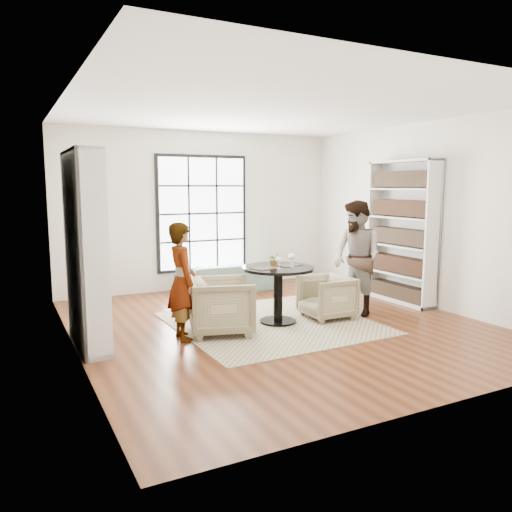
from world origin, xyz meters
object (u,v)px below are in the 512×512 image
armchair_right (326,297)px  pedestal_table (278,283)px  person_right (357,258)px  flower_centerpiece (274,260)px  person_left (182,281)px  sofa (225,277)px  armchair_left (222,306)px  wine_glass_right (292,257)px  wine_glass_left (279,260)px

armchair_right → pedestal_table: bearing=-95.7°
person_right → flower_centerpiece: (-1.36, 0.17, 0.04)m
person_left → person_right: (2.80, -0.00, 0.12)m
sofa → person_right: 2.78m
pedestal_table → armchair_left: pedestal_table is taller
person_left → flower_centerpiece: person_left is taller
flower_centerpiece → armchair_left: bearing=-169.1°
wine_glass_right → person_right: bearing=-1.1°
wine_glass_left → pedestal_table: bearing=63.0°
wine_glass_right → flower_centerpiece: size_ratio=0.99×
person_right → wine_glass_right: (-1.15, 0.02, 0.09)m
person_left → wine_glass_left: (1.39, -0.07, 0.19)m
sofa → armchair_left: (-1.13, -2.47, 0.12)m
person_right → wine_glass_left: size_ratio=10.26×
wine_glass_right → flower_centerpiece: bearing=144.4°
flower_centerpiece → pedestal_table: bearing=-64.1°
armchair_left → wine_glass_left: 1.02m
pedestal_table → armchair_right: bearing=-7.6°
person_left → armchair_right: bearing=-87.7°
person_left → person_right: 2.81m
pedestal_table → wine_glass_right: 0.42m
wine_glass_right → person_left: bearing=-179.3°
sofa → wine_glass_left: wine_glass_left is taller
person_right → flower_centerpiece: 1.37m
armchair_left → armchair_right: armchair_left is taller
person_right → armchair_left: bearing=-93.3°
armchair_left → wine_glass_right: 1.25m
wine_glass_left → sofa: bearing=83.4°
armchair_right → person_right: bearing=91.9°
flower_centerpiece → person_left: bearing=-173.2°
person_right → flower_centerpiece: bearing=-100.6°
armchair_right → wine_glass_right: size_ratio=3.60×
pedestal_table → flower_centerpiece: bearing=115.9°
wine_glass_left → flower_centerpiece: 0.25m
wine_glass_left → flower_centerpiece: size_ratio=0.87×
sofa → person_left: (-1.68, -2.47, 0.50)m
armchair_right → wine_glass_right: (-0.60, 0.02, 0.64)m
flower_centerpiece → person_right: bearing=-7.3°
sofa → wine_glass_left: (-0.29, -2.54, 0.68)m
armchair_right → wine_glass_left: bearing=-83.5°
sofa → person_left: bearing=58.0°
sofa → wine_glass_right: size_ratio=9.15×
person_right → wine_glass_right: size_ratio=8.96×
pedestal_table → person_right: person_right is taller
person_right → person_left: bearing=-93.3°
pedestal_table → armchair_right: pedestal_table is taller
pedestal_table → person_right: bearing=-4.5°
pedestal_table → person_right: size_ratio=0.59×
person_right → armchair_right: bearing=-93.3°
pedestal_table → sofa: pedestal_table is taller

